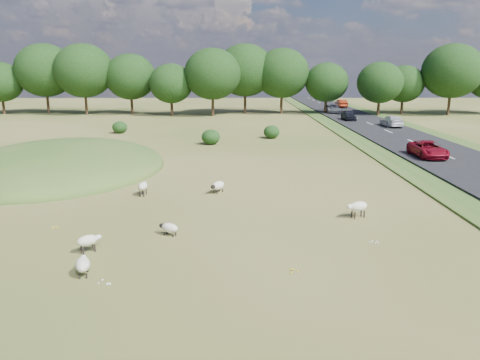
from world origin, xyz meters
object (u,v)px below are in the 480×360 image
(sheep_0, at_px, (88,240))
(car_4, at_px, (321,97))
(sheep_4, at_px, (83,264))
(car_0, at_px, (341,103))
(sheep_5, at_px, (169,228))
(sheep_1, at_px, (143,186))
(car_2, at_px, (392,121))
(car_1, at_px, (332,109))
(sheep_3, at_px, (218,186))
(car_5, at_px, (428,149))
(sheep_2, at_px, (358,206))
(car_3, at_px, (349,115))

(sheep_0, relative_size, car_4, 0.22)
(sheep_4, height_order, car_0, car_0)
(car_0, bearing_deg, sheep_4, 70.70)
(sheep_5, bearing_deg, car_4, -74.82)
(car_0, bearing_deg, sheep_1, 67.57)
(sheep_4, xyz_separation_m, car_2, (25.92, 44.05, 0.52))
(car_2, bearing_deg, car_1, -79.00)
(car_0, bearing_deg, sheep_3, 71.06)
(car_5, bearing_deg, sheep_3, -148.45)
(sheep_1, height_order, car_1, car_1)
(sheep_0, distance_m, car_4, 97.72)
(sheep_3, xyz_separation_m, sheep_5, (-1.97, -7.67, -0.09))
(sheep_2, height_order, sheep_5, sheep_2)
(sheep_0, distance_m, sheep_5, 3.75)
(sheep_4, bearing_deg, car_1, -33.81)
(sheep_4, xyz_separation_m, car_5, (22.12, 22.71, 0.48))
(car_0, xyz_separation_m, car_4, (0.00, 22.32, -0.07))
(sheep_4, height_order, car_4, car_4)
(car_4, height_order, car_5, car_4)
(sheep_5, bearing_deg, car_1, -78.81)
(sheep_4, xyz_separation_m, car_1, (22.12, 63.59, 0.48))
(sheep_5, relative_size, car_5, 0.22)
(sheep_2, bearing_deg, sheep_5, -8.29)
(car_1, height_order, car_3, car_3)
(sheep_2, distance_m, sheep_4, 13.95)
(sheep_0, relative_size, sheep_4, 0.83)
(sheep_4, bearing_deg, sheep_0, -2.64)
(sheep_4, distance_m, car_1, 67.33)
(sheep_2, relative_size, car_5, 0.27)
(car_4, bearing_deg, sheep_2, 81.24)
(sheep_3, xyz_separation_m, car_1, (17.49, 51.62, 0.45))
(car_5, bearing_deg, car_2, 79.90)
(sheep_2, xyz_separation_m, sheep_3, (-7.51, 5.11, -0.16))
(sheep_0, height_order, sheep_1, sheep_1)
(sheep_4, xyz_separation_m, car_0, (25.92, 74.00, 0.56))
(car_0, bearing_deg, car_2, 90.00)
(sheep_1, xyz_separation_m, car_2, (25.86, 32.68, 0.37))
(sheep_0, distance_m, car_0, 76.47)
(sheep_5, bearing_deg, car_3, -82.95)
(sheep_1, xyz_separation_m, car_3, (22.06, 40.35, 0.36))
(sheep_1, relative_size, sheep_2, 0.92)
(car_3, relative_size, car_5, 0.85)
(car_0, xyz_separation_m, car_1, (-3.80, -10.42, -0.08))
(sheep_0, height_order, sheep_4, sheep_0)
(sheep_3, distance_m, car_5, 20.53)
(sheep_3, distance_m, car_4, 87.00)
(sheep_0, height_order, sheep_3, sheep_0)
(sheep_2, distance_m, car_3, 45.96)
(sheep_5, relative_size, car_3, 0.26)
(sheep_0, bearing_deg, car_0, 30.40)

